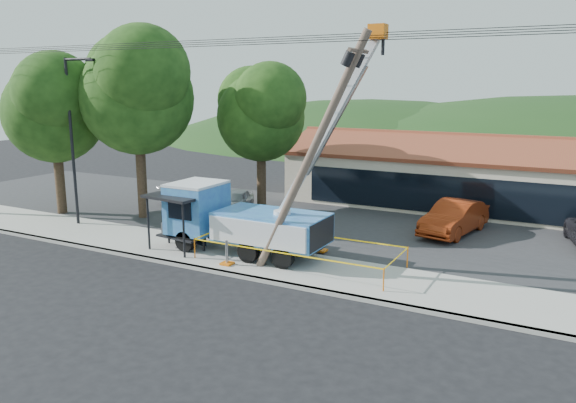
# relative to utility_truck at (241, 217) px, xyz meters

# --- Properties ---
(ground) EXTENTS (120.00, 120.00, 0.00)m
(ground) POSITION_rel_utility_truck_xyz_m (3.14, -4.67, -1.80)
(ground) COLOR black
(ground) RESTS_ON ground
(curb) EXTENTS (60.00, 0.25, 0.15)m
(curb) POSITION_rel_utility_truck_xyz_m (3.14, -2.57, -1.72)
(curb) COLOR #A4A299
(curb) RESTS_ON ground
(sidewalk) EXTENTS (60.00, 4.00, 0.15)m
(sidewalk) POSITION_rel_utility_truck_xyz_m (3.14, -0.67, -1.72)
(sidewalk) COLOR #A4A299
(sidewalk) RESTS_ON ground
(parking_lot) EXTENTS (60.00, 12.00, 0.10)m
(parking_lot) POSITION_rel_utility_truck_xyz_m (3.14, 7.33, -1.75)
(parking_lot) COLOR #28282B
(parking_lot) RESTS_ON ground
(strip_mall) EXTENTS (22.50, 8.53, 4.67)m
(strip_mall) POSITION_rel_utility_truck_xyz_m (7.14, 15.31, 0.08)
(strip_mall) COLOR #BBAF94
(strip_mall) RESTS_ON ground
(streetlight) EXTENTS (2.13, 0.22, 9.00)m
(streetlight) POSITION_rel_utility_truck_xyz_m (-10.65, 0.33, 3.50)
(streetlight) COLOR black
(streetlight) RESTS_ON ground
(tree_west_near) EXTENTS (7.56, 6.72, 10.80)m
(tree_west_near) POSITION_rel_utility_truck_xyz_m (-8.86, 3.33, 5.72)
(tree_west_near) COLOR #332316
(tree_west_near) RESTS_ON ground
(tree_west_far) EXTENTS (6.84, 6.08, 9.48)m
(tree_west_far) POSITION_rel_utility_truck_xyz_m (-13.86, 1.83, 4.74)
(tree_west_far) COLOR #332316
(tree_west_far) RESTS_ON ground
(tree_lot) EXTENTS (6.30, 5.60, 8.94)m
(tree_lot) POSITION_rel_utility_truck_xyz_m (-3.86, 8.33, 4.41)
(tree_lot) COLOR #332316
(tree_lot) RESTS_ON ground
(hill_west) EXTENTS (78.40, 56.00, 28.00)m
(hill_west) POSITION_rel_utility_truck_xyz_m (-11.86, 50.33, -1.80)
(hill_west) COLOR #193A15
(hill_west) RESTS_ON ground
(utility_truck) EXTENTS (10.20, 4.07, 9.68)m
(utility_truck) POSITION_rel_utility_truck_xyz_m (0.00, 0.00, 0.00)
(utility_truck) COLOR black
(utility_truck) RESTS_ON ground
(leaning_pole) EXTENTS (4.83, 1.80, 9.56)m
(leaning_pole) POSITION_rel_utility_truck_xyz_m (4.19, -1.24, 3.54)
(leaning_pole) COLOR brown
(leaning_pole) RESTS_ON ground
(bus_shelter) EXTENTS (2.84, 1.93, 2.58)m
(bus_shelter) POSITION_rel_utility_truck_xyz_m (-2.84, -0.94, 0.24)
(bus_shelter) COLOR black
(bus_shelter) RESTS_ON ground
(caution_tape) EXTENTS (8.72, 3.17, 0.91)m
(caution_tape) POSITION_rel_utility_truck_xyz_m (2.95, -0.12, -0.98)
(caution_tape) COLOR orange
(caution_tape) RESTS_ON ground
(car_silver) EXTENTS (2.60, 4.17, 1.32)m
(car_silver) POSITION_rel_utility_truck_xyz_m (-4.86, 6.93, -1.80)
(car_silver) COLOR #ABACB2
(car_silver) RESTS_ON ground
(car_red) EXTENTS (2.76, 5.39, 1.69)m
(car_red) POSITION_rel_utility_truck_xyz_m (7.81, 8.00, -1.80)
(car_red) COLOR maroon
(car_red) RESTS_ON ground
(car_white) EXTENTS (4.54, 2.81, 1.23)m
(car_white) POSITION_rel_utility_truck_xyz_m (-8.41, 7.39, -1.80)
(car_white) COLOR silver
(car_white) RESTS_ON ground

